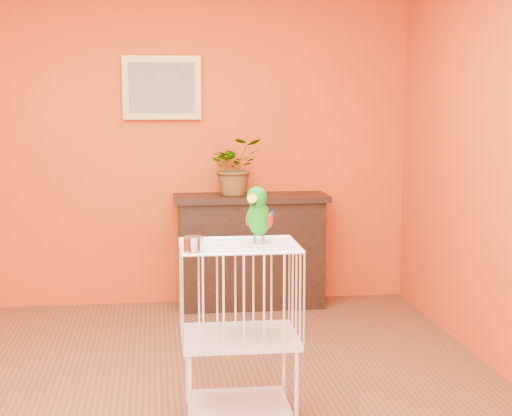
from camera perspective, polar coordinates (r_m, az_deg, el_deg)
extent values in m
plane|color=brown|center=(4.42, -6.14, -14.20)|extent=(4.50, 4.50, 0.00)
plane|color=#C53F12|center=(6.35, -6.80, 4.62)|extent=(4.00, 0.00, 4.00)
plane|color=#C53F12|center=(1.88, -5.11, -3.17)|extent=(4.00, 0.00, 4.00)
cube|color=black|center=(6.30, -0.37, -3.34)|extent=(1.14, 0.38, 0.86)
cube|color=black|center=(6.23, -0.37, 0.75)|extent=(1.22, 0.44, 0.05)
cube|color=black|center=(6.13, -0.17, -3.65)|extent=(0.80, 0.02, 0.43)
cube|color=#551C18|center=(6.25, -2.49, -4.34)|extent=(0.05, 0.17, 0.27)
cube|color=#46562B|center=(6.26, -1.79, -4.32)|extent=(0.05, 0.17, 0.27)
cube|color=#551C18|center=(6.26, -1.01, -4.30)|extent=(0.05, 0.17, 0.27)
cube|color=#46562B|center=(6.28, -0.14, -4.28)|extent=(0.05, 0.17, 0.27)
cube|color=#551C18|center=(6.29, 0.73, -4.25)|extent=(0.05, 0.17, 0.27)
imported|color=#26722D|center=(6.17, -1.50, 2.55)|extent=(0.48, 0.52, 0.35)
cube|color=#A28A39|center=(6.31, -6.86, 8.68)|extent=(0.62, 0.03, 0.50)
cube|color=gray|center=(6.30, -6.86, 8.69)|extent=(0.52, 0.01, 0.40)
cube|color=white|center=(4.26, -1.19, -13.98)|extent=(0.51, 0.40, 0.02)
cube|color=white|center=(4.13, -1.21, -9.37)|extent=(0.60, 0.47, 0.04)
cube|color=white|center=(4.02, -1.23, -2.73)|extent=(0.60, 0.47, 0.01)
cylinder|color=white|center=(4.00, -4.84, -13.43)|extent=(0.02, 0.02, 0.41)
cylinder|color=white|center=(4.05, 2.98, -13.13)|extent=(0.02, 0.02, 0.41)
cylinder|color=white|center=(4.39, -5.03, -11.47)|extent=(0.02, 0.02, 0.41)
cylinder|color=white|center=(4.43, 2.06, -11.23)|extent=(0.02, 0.02, 0.41)
cylinder|color=silver|center=(3.82, -4.56, -2.62)|extent=(0.10, 0.10, 0.07)
cylinder|color=#59544C|center=(4.06, -0.11, -2.28)|extent=(0.01, 0.01, 0.04)
cylinder|color=#59544C|center=(4.04, 0.53, -2.32)|extent=(0.01, 0.01, 0.04)
ellipsoid|color=#048D0F|center=(4.03, 0.21, -0.74)|extent=(0.17, 0.20, 0.21)
ellipsoid|color=#048D0F|center=(3.99, 0.06, 0.82)|extent=(0.14, 0.14, 0.10)
cone|color=#EBA213|center=(3.94, -0.17, 0.57)|extent=(0.07, 0.08, 0.07)
cone|color=black|center=(3.95, -0.11, 0.31)|extent=(0.04, 0.03, 0.03)
sphere|color=black|center=(3.98, -0.52, 0.97)|extent=(0.02, 0.02, 0.02)
sphere|color=black|center=(3.95, 0.47, 0.93)|extent=(0.02, 0.02, 0.02)
ellipsoid|color=#A50C0C|center=(4.06, -0.54, -0.81)|extent=(0.05, 0.07, 0.07)
ellipsoid|color=navy|center=(4.03, 1.05, -0.89)|extent=(0.05, 0.07, 0.07)
cone|color=#048D0F|center=(4.11, 0.52, -1.58)|extent=(0.12, 0.16, 0.12)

